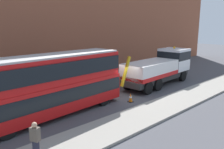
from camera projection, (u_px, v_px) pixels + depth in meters
The scene contains 7 objects.
ground_plane at pixel (119, 96), 19.43m from camera, with size 120.00×120.00×0.00m, color #4C4C51.
near_kerb at pixel (161, 108), 16.42m from camera, with size 60.00×2.80×0.15m, color gray.
building_facade at pixel (60, 4), 24.05m from camera, with size 60.00×1.50×16.00m.
recovery_tow_truck at pixel (160, 67), 23.03m from camera, with size 10.22×3.24×3.67m.
double_decker_bus at pixel (49, 83), 14.70m from camera, with size 11.16×3.29×4.06m.
pedestrian_onlooker at pixel (36, 141), 9.90m from camera, with size 0.40×0.47×1.71m.
traffic_cone_near_bus at pixel (131, 98), 17.89m from camera, with size 0.36×0.36×0.72m.
Camera 1 is at (-13.18, -13.14, 5.89)m, focal length 36.70 mm.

